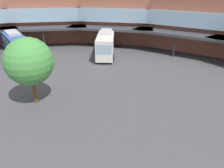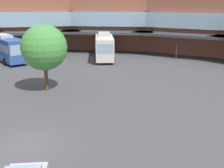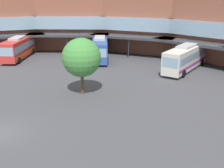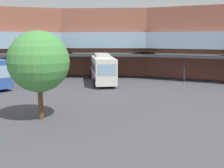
% 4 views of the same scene
% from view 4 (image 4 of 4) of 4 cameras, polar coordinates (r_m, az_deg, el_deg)
% --- Properties ---
extents(station_building, '(81.79, 46.47, 10.42)m').
position_cam_4_polar(station_building, '(28.79, 12.16, 8.11)').
color(station_building, '#93543F').
rests_on(station_building, ground).
extents(bus_3, '(8.50, 11.46, 3.82)m').
position_cam_4_polar(bus_3, '(36.92, -2.14, 3.48)').
color(bus_3, silver).
rests_on(bus_3, ground).
extents(plaza_tree, '(4.39, 4.39, 6.44)m').
position_cam_4_polar(plaza_tree, '(20.06, -15.12, 4.54)').
color(plaza_tree, brown).
rests_on(plaza_tree, ground).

